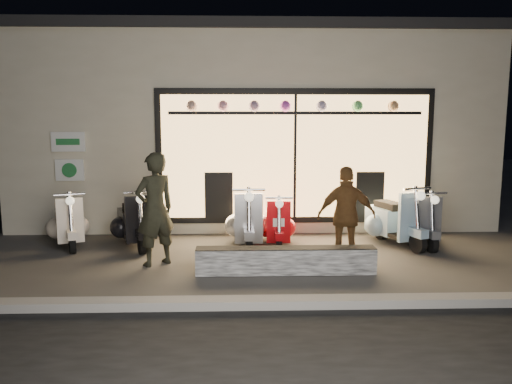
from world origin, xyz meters
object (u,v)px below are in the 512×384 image
(graffiti_barrier, at_px, (286,261))
(man, at_px, (155,209))
(scooter_red, at_px, (277,224))
(woman, at_px, (346,216))
(scooter_silver, at_px, (247,221))

(graffiti_barrier, xyz_separation_m, man, (-2.00, 0.53, 0.69))
(man, bearing_deg, scooter_red, 175.41)
(woman, bearing_deg, scooter_red, -50.56)
(graffiti_barrier, height_order, woman, woman)
(scooter_silver, distance_m, woman, 2.05)
(scooter_red, height_order, woman, woman)
(scooter_silver, xyz_separation_m, scooter_red, (0.54, 0.02, -0.06))
(graffiti_barrier, relative_size, scooter_red, 2.06)
(scooter_silver, height_order, scooter_red, scooter_silver)
(graffiti_barrier, relative_size, woman, 1.71)
(scooter_silver, height_order, man, man)
(graffiti_barrier, xyz_separation_m, scooter_red, (0.00, 1.82, 0.17))
(scooter_silver, bearing_deg, graffiti_barrier, -74.39)
(scooter_red, xyz_separation_m, woman, (1.00, -1.33, 0.41))
(scooter_silver, bearing_deg, woman, -41.61)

